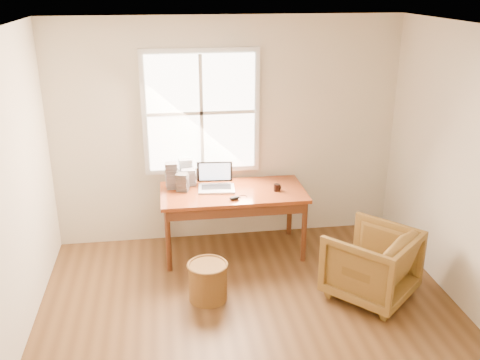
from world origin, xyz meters
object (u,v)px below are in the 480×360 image
object	(u,v)px
wicker_stool	(208,282)
cd_stack_a	(186,170)
desk	(233,192)
laptop	(216,178)
armchair	(371,264)
coffee_mug	(277,188)

from	to	relation	value
wicker_stool	cd_stack_a	world-z (taller)	cd_stack_a
desk	laptop	size ratio (longest dim) A/B	3.92
armchair	wicker_stool	size ratio (longest dim) A/B	2.07
coffee_mug	cd_stack_a	world-z (taller)	cd_stack_a
wicker_stool	coffee_mug	distance (m)	1.36
armchair	laptop	xyz separation A→B (m)	(-1.39, 1.16, 0.54)
desk	cd_stack_a	bearing A→B (deg)	144.61
armchair	wicker_stool	distance (m)	1.60
wicker_stool	cd_stack_a	xyz separation A→B (m)	(-0.12, 1.30, 0.70)
desk	coffee_mug	world-z (taller)	coffee_mug
desk	cd_stack_a	xyz separation A→B (m)	(-0.50, 0.36, 0.16)
cd_stack_a	wicker_stool	bearing A→B (deg)	-84.54
wicker_stool	laptop	xyz separation A→B (m)	(0.20, 0.99, 0.71)
armchair	desk	bearing A→B (deg)	-84.66
desk	laptop	distance (m)	0.25
wicker_stool	cd_stack_a	bearing A→B (deg)	95.46
armchair	cd_stack_a	distance (m)	2.32
armchair	wicker_stool	bearing A→B (deg)	-48.24
coffee_mug	cd_stack_a	xyz separation A→B (m)	(-0.98, 0.43, 0.10)
wicker_stool	coffee_mug	xyz separation A→B (m)	(0.86, 0.86, 0.60)
wicker_stool	laptop	size ratio (longest dim) A/B	0.92
desk	coffee_mug	size ratio (longest dim) A/B	20.20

